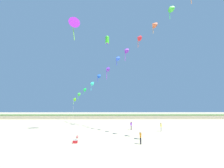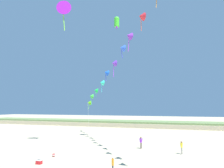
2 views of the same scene
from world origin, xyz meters
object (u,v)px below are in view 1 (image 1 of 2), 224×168
beach_cooler (75,141)px  beach_ball (77,137)px  large_kite_low_lead (74,23)px  person_mid_center (161,126)px  person_near_left (131,125)px  large_kite_mid_trail (107,40)px  person_near_right (141,137)px

beach_cooler → beach_ball: 3.21m
large_kite_low_lead → person_mid_center: bearing=1.3°
person_near_left → large_kite_mid_trail: bearing=135.7°
beach_cooler → beach_ball: beach_cooler is taller
person_near_left → beach_cooler: size_ratio=2.83×
beach_ball → large_kite_mid_trail: bearing=71.8°
person_near_right → beach_cooler: bearing=175.2°
person_near_right → beach_ball: (-8.61, 3.87, -0.70)m
large_kite_low_lead → person_near_left: bearing=10.5°
large_kite_low_lead → beach_cooler: 23.30m
person_near_right → beach_ball: 9.47m
person_near_right → person_mid_center: (5.91, 9.78, 0.04)m
large_kite_mid_trail → large_kite_low_lead: bearing=-133.8°
person_mid_center → large_kite_low_lead: bearing=-178.7°
large_kite_mid_trail → beach_cooler: bearing=-103.3°
person_near_left → person_near_right: person_near_left is taller
person_near_right → person_near_left: bearing=87.5°
person_near_right → beach_ball: person_near_right is taller
person_near_right → large_kite_low_lead: large_kite_low_lead is taller
large_kite_low_lead → beach_cooler: large_kite_low_lead is taller
person_near_left → beach_ball: person_near_left is taller
large_kite_low_lead → person_near_right: bearing=-39.9°
large_kite_mid_trail → beach_ball: bearing=-108.2°
person_near_left → large_kite_low_lead: (-11.74, -2.18, 20.67)m
person_near_left → person_mid_center: (5.41, -1.80, -0.02)m
person_near_left → beach_ball: (-9.11, -7.71, -0.76)m
person_mid_center → beach_ball: size_ratio=4.43×
person_near_left → person_mid_center: 5.71m
person_mid_center → beach_cooler: (-14.12, -9.09, -0.71)m
person_near_right → beach_ball: size_ratio=4.21×
person_near_right → large_kite_low_lead: 25.38m
beach_ball → beach_cooler: bearing=-82.8°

